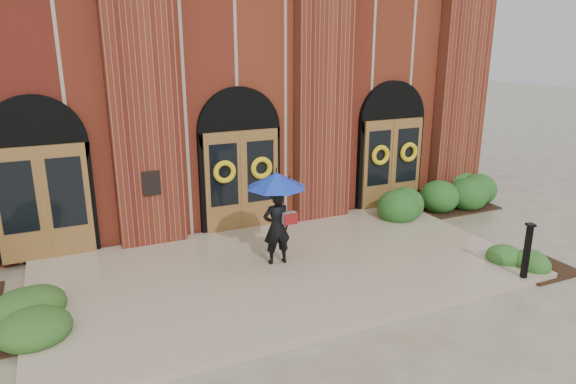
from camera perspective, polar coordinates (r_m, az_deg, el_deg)
ground at (r=10.95m, az=-0.13°, el=-9.24°), size 90.00×90.00×0.00m
landing at (r=11.04m, az=-0.46°, el=-8.58°), size 10.00×5.30×0.15m
church_building at (r=18.27m, az=-11.83°, el=12.26°), size 16.20×12.53×7.00m
man_with_umbrella at (r=10.67m, az=-1.27°, el=-0.96°), size 1.35×1.35×2.01m
metal_post at (r=11.32m, az=25.04°, el=-5.82°), size 0.20×0.20×1.15m
hedge_wall_right at (r=15.47m, az=16.04°, el=-0.35°), size 3.39×1.36×0.87m
hedge_front_left at (r=10.01m, az=-28.23°, el=-12.27°), size 1.53×1.31×0.54m
hedge_front_right at (r=12.40m, az=26.16°, el=-6.73°), size 1.25×1.07×0.44m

